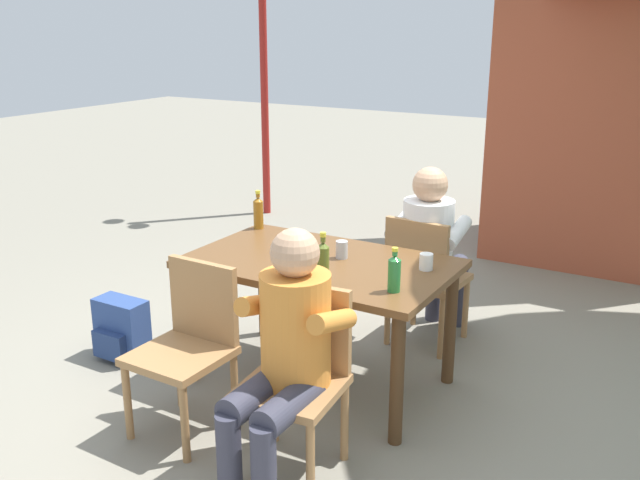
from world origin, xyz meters
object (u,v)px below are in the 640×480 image
chair_near_right (298,370)px  backpack_by_near_side (121,330)px  cup_steel (342,250)px  person_in_plaid_shirt (432,245)px  cup_white (426,262)px  bottle_amber (258,212)px  cup_glass (313,265)px  chair_near_left (190,339)px  bottle_olive (323,263)px  chair_far_right (423,275)px  person_in_white_shirt (286,346)px  cup_terracotta (297,250)px  bottle_green (394,273)px  brick_kiosk (615,91)px  table_knife (284,242)px  lamp_post (262,7)px  dining_table (320,277)px

chair_near_right → backpack_by_near_side: (-1.54, 0.37, -0.30)m
cup_steel → backpack_by_near_side: bearing=-160.1°
chair_near_right → cup_steel: bearing=105.7°
person_in_plaid_shirt → cup_white: (0.24, -0.70, 0.14)m
chair_near_right → bottle_amber: size_ratio=3.47×
chair_near_right → bottle_amber: 1.52m
cup_glass → chair_near_left: bearing=-128.8°
bottle_olive → cup_white: bearing=53.1°
chair_near_left → person_in_plaid_shirt: size_ratio=0.74×
bottle_olive → cup_glass: 0.16m
chair_far_right → person_in_plaid_shirt: 0.20m
chair_far_right → cup_white: bearing=-67.4°
person_in_white_shirt → chair_far_right: bearing=90.2°
cup_glass → cup_terracotta: bearing=139.4°
chair_far_right → bottle_green: (0.23, -0.97, 0.36)m
cup_glass → brick_kiosk: size_ratio=0.04×
chair_far_right → cup_glass: chair_far_right is taller
chair_near_right → chair_near_left: 0.65m
person_in_white_shirt → person_in_plaid_shirt: same height
table_knife → brick_kiosk: (1.30, 3.20, 0.71)m
bottle_amber → backpack_by_near_side: bearing=-127.3°
bottle_olive → cup_terracotta: bearing=139.6°
table_knife → cup_white: bearing=-0.8°
person_in_white_shirt → cup_steel: size_ratio=11.74×
table_knife → backpack_by_near_side: (-0.87, -0.55, -0.57)m
person_in_plaid_shirt → table_knife: 0.97m
backpack_by_near_side → lamp_post: 4.10m
dining_table → person_in_white_shirt: bearing=-68.9°
chair_far_right → person_in_white_shirt: size_ratio=0.74×
chair_far_right → bottle_green: size_ratio=3.81×
table_knife → lamp_post: 3.79m
chair_near_right → bottle_green: bearing=66.0°
dining_table → bottle_green: 0.63m
bottle_amber → brick_kiosk: 3.48m
chair_near_left → cup_terracotta: chair_near_left is taller
person_in_white_shirt → cup_white: size_ratio=13.21×
person_in_white_shirt → backpack_by_near_side: person_in_white_shirt is taller
chair_near_left → person_in_white_shirt: bearing=-9.4°
dining_table → person_in_plaid_shirt: size_ratio=1.24×
chair_near_right → bottle_green: bottle_green is taller
person_in_plaid_shirt → cup_white: size_ratio=13.21×
chair_near_left → person_in_white_shirt: person_in_white_shirt is taller
chair_far_right → cup_steel: (-0.24, -0.65, 0.31)m
bottle_olive → cup_white: bottle_olive is taller
chair_near_left → cup_glass: 0.74m
backpack_by_near_side → cup_steel: bearing=19.9°
cup_steel → table_knife: 0.44m
dining_table → chair_far_right: 0.83m
cup_terracotta → cup_white: (0.70, 0.19, -0.01)m
chair_near_left → cup_terracotta: bearing=74.8°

